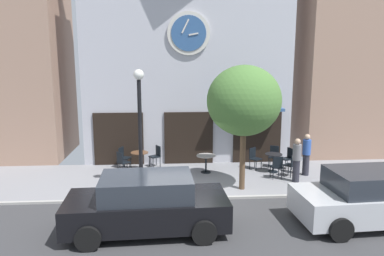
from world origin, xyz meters
TOP-DOWN VIEW (x-y plane):
  - ground_plane at (0.00, -0.81)m, footprint 24.30×10.42m
  - clock_building at (0.39, 5.68)m, footprint 9.17×3.91m
  - neighbor_building_right at (9.24, 5.89)m, footprint 6.82×3.00m
  - street_lamp at (-1.49, 1.15)m, footprint 0.36×0.36m
  - street_tree at (2.09, 0.94)m, footprint 2.57×2.31m
  - cafe_table_rightmost at (-1.72, 3.42)m, footprint 0.72×0.72m
  - cafe_table_leftmost at (1.01, 2.94)m, footprint 0.78×0.78m
  - cafe_table_near_curb at (3.77, 2.80)m, footprint 0.70×0.70m
  - cafe_chair_near_lamp at (3.67, 1.97)m, footprint 0.42×0.42m
  - cafe_chair_corner at (4.32, 2.19)m, footprint 0.56×0.56m
  - cafe_chair_left_end at (-2.39, 3.02)m, footprint 0.57×0.57m
  - cafe_chair_under_awning at (4.52, 3.19)m, footprint 0.50×0.50m
  - cafe_chair_mid_row at (-2.43, 3.79)m, footprint 0.52×0.52m
  - cafe_chair_facing_street at (4.02, 3.57)m, footprint 0.53×0.53m
  - cafe_chair_near_tree at (-1.04, 3.95)m, footprint 0.55×0.55m
  - cafe_chair_facing_wall at (3.09, 3.31)m, footprint 0.56×0.56m
  - pedestrian_grey at (4.29, 1.58)m, footprint 0.41×0.41m
  - pedestrian_blue at (4.96, 2.34)m, footprint 0.32×0.32m
  - parked_car_black at (-1.11, -2.11)m, footprint 4.37×2.17m
  - parked_car_silver at (5.19, -2.06)m, footprint 4.39×2.21m

SIDE VIEW (x-z plane):
  - ground_plane at x=0.00m, z-range -0.09..0.04m
  - cafe_chair_near_lamp at x=3.67m, z-range 0.08..0.98m
  - cafe_chair_corner at x=4.32m, z-range 0.08..0.98m
  - cafe_chair_left_end at x=-2.39m, z-range 0.08..0.98m
  - cafe_chair_under_awning at x=4.52m, z-range 0.08..0.98m
  - cafe_chair_mid_row at x=-2.43m, z-range 0.08..0.98m
  - cafe_chair_facing_street at x=4.02m, z-range 0.08..0.98m
  - cafe_chair_near_tree at x=-1.04m, z-range 0.08..0.98m
  - cafe_chair_facing_wall at x=3.09m, z-range 0.08..0.98m
  - cafe_table_leftmost at x=1.01m, z-range 0.18..0.90m
  - cafe_table_near_curb at x=3.77m, z-range 0.16..0.93m
  - cafe_table_rightmost at x=-1.72m, z-range 0.17..0.94m
  - parked_car_black at x=-1.11m, z-range -0.01..1.54m
  - parked_car_silver at x=5.19m, z-range -0.01..1.54m
  - pedestrian_grey at x=4.29m, z-range 0.03..1.70m
  - pedestrian_blue at x=4.96m, z-range 0.03..1.70m
  - street_lamp at x=-1.49m, z-range 0.03..4.28m
  - street_tree at x=2.09m, z-range 0.97..5.36m
  - clock_building at x=0.39m, z-range 0.20..11.53m
  - neighbor_building_right at x=9.24m, z-range 0.00..12.23m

